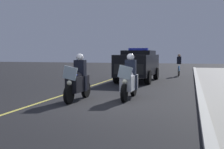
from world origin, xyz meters
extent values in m
plane|color=black|center=(0.00, 0.00, 0.00)|extent=(80.00, 80.00, 0.00)
cube|color=#B7B5AD|center=(0.00, 3.33, 0.07)|extent=(48.00, 0.24, 0.15)
cube|color=#E0D14C|center=(0.00, -2.11, 0.00)|extent=(48.00, 0.12, 0.01)
cylinder|color=black|center=(0.52, -1.02, 0.32)|extent=(0.64, 0.13, 0.64)
cylinder|color=black|center=(-0.98, -0.99, 0.32)|extent=(0.64, 0.15, 0.64)
cube|color=black|center=(-0.21, -1.00, 0.62)|extent=(1.21, 0.47, 0.56)
ellipsoid|color=black|center=(-0.16, -1.01, 0.92)|extent=(0.57, 0.33, 0.24)
cube|color=silver|center=(0.42, -1.02, 1.05)|extent=(0.07, 0.56, 0.53)
sphere|color=#F9F4CC|center=(0.48, -1.02, 0.72)|extent=(0.17, 0.17, 0.17)
sphere|color=red|center=(0.29, -1.18, 0.98)|extent=(0.09, 0.09, 0.09)
sphere|color=#1933F2|center=(0.29, -0.86, 0.98)|extent=(0.09, 0.09, 0.09)
cube|color=black|center=(-0.44, -1.00, 1.18)|extent=(0.29, 0.41, 0.60)
cube|color=black|center=(-0.38, -0.80, 0.62)|extent=(0.18, 0.14, 0.56)
cube|color=black|center=(-0.38, -1.20, 0.62)|extent=(0.18, 0.14, 0.56)
sphere|color=silver|center=(-0.42, -1.00, 1.58)|extent=(0.28, 0.28, 0.28)
cylinder|color=black|center=(-0.37, 0.71, 0.32)|extent=(0.64, 0.13, 0.64)
cylinder|color=black|center=(-1.87, 0.74, 0.32)|extent=(0.64, 0.15, 0.64)
cube|color=white|center=(-1.10, 0.72, 0.62)|extent=(1.21, 0.47, 0.56)
ellipsoid|color=white|center=(-1.05, 0.72, 0.92)|extent=(0.57, 0.33, 0.24)
cube|color=silver|center=(-0.47, 0.71, 1.05)|extent=(0.07, 0.56, 0.53)
sphere|color=#F9F4CC|center=(-0.41, 0.71, 0.72)|extent=(0.17, 0.17, 0.17)
sphere|color=red|center=(-0.60, 0.55, 0.98)|extent=(0.09, 0.09, 0.09)
sphere|color=#1933F2|center=(-0.59, 0.87, 0.98)|extent=(0.09, 0.09, 0.09)
cube|color=black|center=(-1.33, 0.73, 1.18)|extent=(0.29, 0.41, 0.60)
cube|color=black|center=(-1.26, 0.93, 0.62)|extent=(0.18, 0.14, 0.56)
cube|color=black|center=(-1.27, 0.53, 0.62)|extent=(0.18, 0.14, 0.56)
sphere|color=silver|center=(-1.31, 0.73, 1.58)|extent=(0.28, 0.28, 0.28)
cube|color=black|center=(-7.79, -0.19, 1.02)|extent=(4.94, 2.01, 1.24)
cube|color=black|center=(-8.09, -0.18, 1.72)|extent=(2.44, 1.80, 0.36)
cube|color=#2633D8|center=(-7.89, -0.19, 1.98)|extent=(0.31, 1.21, 0.14)
cube|color=black|center=(-5.39, -0.25, 0.88)|extent=(0.16, 1.62, 0.56)
cylinder|color=black|center=(-6.22, 0.67, 0.40)|extent=(0.81, 0.30, 0.80)
cylinder|color=black|center=(-6.27, -1.13, 0.40)|extent=(0.81, 0.30, 0.80)
cylinder|color=black|center=(-9.32, 0.74, 0.40)|extent=(0.81, 0.30, 0.80)
cylinder|color=black|center=(-9.36, -1.06, 0.40)|extent=(0.81, 0.30, 0.80)
cylinder|color=black|center=(-11.84, 2.08, 0.33)|extent=(0.66, 0.06, 0.66)
cylinder|color=black|center=(-12.94, 2.10, 0.33)|extent=(0.66, 0.06, 0.66)
cube|color=blue|center=(-12.39, 2.09, 0.60)|extent=(1.00, 0.08, 0.36)
cube|color=black|center=(-12.44, 2.09, 1.20)|extent=(0.25, 0.33, 0.56)
sphere|color=tan|center=(-12.41, 2.09, 1.58)|extent=(0.22, 0.22, 0.22)
camera|label=1|loc=(9.18, 2.96, 1.72)|focal=44.73mm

